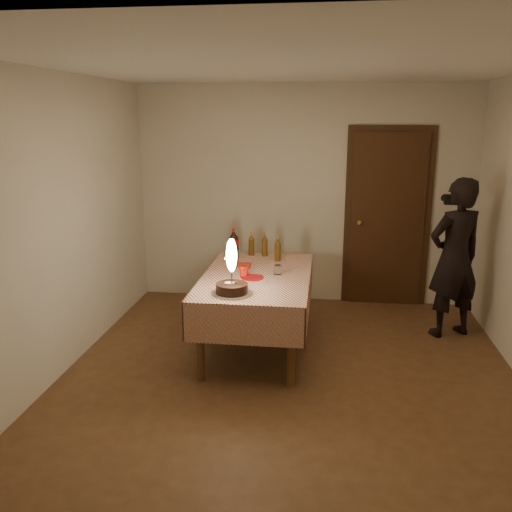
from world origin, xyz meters
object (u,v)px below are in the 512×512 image
photographer (454,258)px  cola_bottle (234,244)px  dining_table (257,285)px  red_plate (252,277)px  clear_cup (278,270)px  amber_bottle_left (251,244)px  birthday_cake (232,280)px  amber_bottle_mid (265,245)px  red_cup (244,271)px  amber_bottle_right (278,250)px

photographer → cola_bottle: bearing=179.9°
dining_table → red_plate: (-0.03, -0.11, 0.10)m
clear_cup → amber_bottle_left: 0.78m
birthday_cake → amber_bottle_mid: 1.31m
amber_bottle_left → birthday_cake: bearing=-89.3°
birthday_cake → cola_bottle: birthday_cake is taller
clear_cup → cola_bottle: 0.77m
red_cup → amber_bottle_left: (-0.04, 0.81, 0.07)m
red_plate → amber_bottle_right: amber_bottle_right is taller
red_plate → amber_bottle_left: 0.87m
amber_bottle_right → clear_cup: bearing=-84.5°
cola_bottle → amber_bottle_mid: bearing=21.3°
amber_bottle_left → photographer: photographer is taller
photographer → amber_bottle_mid: bearing=176.2°
amber_bottle_left → red_plate: bearing=-81.6°
dining_table → photographer: size_ratio=1.04×
birthday_cake → photographer: photographer is taller
red_cup → amber_bottle_right: 0.67m
birthday_cake → amber_bottle_left: bearing=90.7°
clear_cup → cola_bottle: size_ratio=0.28×
dining_table → red_cup: bearing=-150.6°
amber_bottle_right → amber_bottle_mid: same height
clear_cup → amber_bottle_mid: (-0.20, 0.68, 0.07)m
dining_table → photographer: bearing=17.0°
birthday_cake → photographer: 2.40m
red_plate → birthday_cake: bearing=-103.0°
red_plate → amber_bottle_right: 0.69m
red_plate → red_cup: (-0.08, 0.04, 0.05)m
dining_table → red_plate: size_ratio=7.82×
clear_cup → photographer: photographer is taller
amber_bottle_right → amber_bottle_mid: bearing=131.0°
amber_bottle_left → photographer: (2.10, -0.15, -0.04)m
red_cup → clear_cup: (0.31, 0.11, -0.01)m
cola_bottle → birthday_cake: bearing=-81.1°
cola_bottle → amber_bottle_right: (0.47, -0.06, -0.03)m
red_cup → amber_bottle_right: amber_bottle_right is taller
birthday_cake → amber_bottle_left: 1.32m
amber_bottle_left → amber_bottle_right: bearing=-32.9°
clear_cup → cola_bottle: cola_bottle is taller
cola_bottle → amber_bottle_mid: cola_bottle is taller
photographer → red_plate: bearing=-160.4°
birthday_cake → red_cup: (0.02, 0.52, -0.07)m
amber_bottle_left → amber_bottle_mid: same height
cola_bottle → dining_table: bearing=-61.7°
amber_bottle_right → dining_table: bearing=-105.4°
cola_bottle → photographer: size_ratio=0.19×
red_cup → amber_bottle_left: 0.81m
amber_bottle_left → dining_table: bearing=-78.3°
amber_bottle_left → amber_bottle_mid: (0.15, -0.02, 0.00)m
dining_table → amber_bottle_right: (0.15, 0.55, 0.22)m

